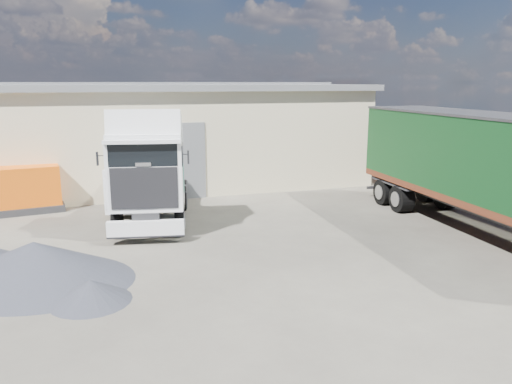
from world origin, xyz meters
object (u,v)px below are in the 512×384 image
object	(u,v)px
tractor_unit	(150,178)
panel_van	(142,184)
orange_skip	(23,191)
box_trailer	(486,162)

from	to	relation	value
tractor_unit	panel_van	size ratio (longest dim) A/B	1.33
tractor_unit	orange_skip	world-z (taller)	tractor_unit
tractor_unit	panel_van	bearing A→B (deg)	101.30
tractor_unit	orange_skip	distance (m)	6.52
tractor_unit	box_trailer	xyz separation A→B (m)	(11.32, -4.58, 0.74)
panel_van	orange_skip	bearing A→B (deg)	-171.17
tractor_unit	panel_van	xyz separation A→B (m)	(-0.03, 3.28, -0.86)
box_trailer	orange_skip	distance (m)	18.54
box_trailer	panel_van	size ratio (longest dim) A/B	2.46
box_trailer	panel_van	distance (m)	13.89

